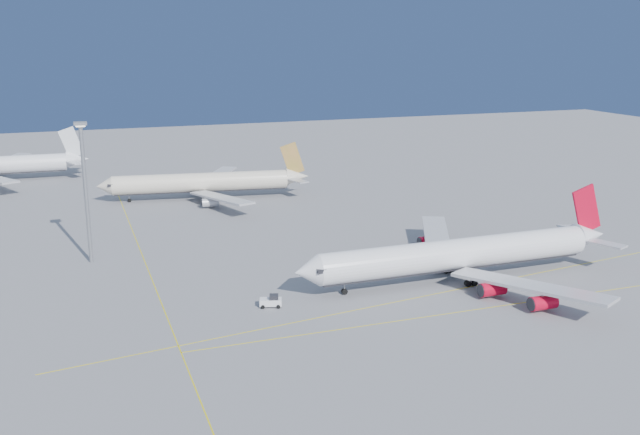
{
  "coord_description": "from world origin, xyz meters",
  "views": [
    {
      "loc": [
        -53.15,
        -108.75,
        43.81
      ],
      "look_at": [
        -4.17,
        26.78,
        7.0
      ],
      "focal_mm": 40.0,
      "sensor_mm": 36.0,
      "label": 1
    }
  ],
  "objects_px": {
    "pushback_tug": "(271,301)",
    "light_mast": "(85,181)",
    "airliner_etihad": "(206,182)",
    "airliner_virgin": "(463,254)"
  },
  "relations": [
    {
      "from": "pushback_tug",
      "to": "light_mast",
      "type": "xyz_separation_m",
      "value": [
        -27.1,
        35.21,
        15.55
      ]
    },
    {
      "from": "airliner_etihad",
      "to": "airliner_virgin",
      "type": "bearing_deg",
      "value": -61.18
    },
    {
      "from": "airliner_virgin",
      "to": "airliner_etihad",
      "type": "bearing_deg",
      "value": 110.3
    },
    {
      "from": "airliner_virgin",
      "to": "pushback_tug",
      "type": "relative_size",
      "value": 16.09
    },
    {
      "from": "airliner_virgin",
      "to": "light_mast",
      "type": "xyz_separation_m",
      "value": [
        -64.23,
        33.76,
        11.67
      ]
    },
    {
      "from": "airliner_virgin",
      "to": "airliner_etihad",
      "type": "xyz_separation_m",
      "value": [
        -31.51,
        82.92,
        -0.23
      ]
    },
    {
      "from": "airliner_etihad",
      "to": "pushback_tug",
      "type": "xyz_separation_m",
      "value": [
        -5.62,
        -84.38,
        -3.66
      ]
    },
    {
      "from": "airliner_etihad",
      "to": "light_mast",
      "type": "distance_m",
      "value": 60.25
    },
    {
      "from": "light_mast",
      "to": "airliner_etihad",
      "type": "bearing_deg",
      "value": 56.35
    },
    {
      "from": "airliner_virgin",
      "to": "airliner_etihad",
      "type": "distance_m",
      "value": 88.71
    }
  ]
}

